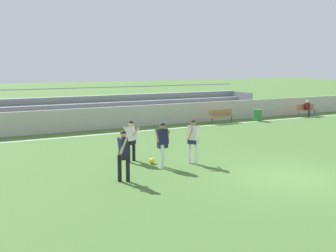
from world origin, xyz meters
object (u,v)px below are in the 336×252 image
spectator_seated (307,107)px  player_dark_on_ball (163,141)px  bench_near_bin (306,109)px  bleacher_stand (94,109)px  soccer_ball (152,161)px  player_white_wide_left (131,137)px  player_white_pressing_high (193,138)px  trash_bin (257,115)px  bench_centre_sideline (221,115)px  player_dark_dropping_back (123,151)px

spectator_seated → player_dark_on_ball: size_ratio=0.73×
bench_near_bin → player_dark_on_ball: 18.47m
bleacher_stand → soccer_ball: size_ratio=107.68×
bench_near_bin → soccer_ball: (-16.46, -7.79, -0.44)m
player_white_wide_left → player_dark_on_ball: (0.63, -1.44, 0.04)m
player_white_pressing_high → player_white_wide_left: 2.41m
spectator_seated → player_white_pressing_high: player_white_pressing_high is taller
bleacher_stand → trash_bin: size_ratio=30.22×
player_white_pressing_high → player_dark_on_ball: size_ratio=1.02×
spectator_seated → trash_bin: bearing=-178.8°
spectator_seated → bench_near_bin: bearing=90.0°
trash_bin → soccer_ball: (-11.66, -7.57, -0.28)m
player_white_wide_left → bench_centre_sideline: bearing=37.0°
bleacher_stand → bench_centre_sideline: size_ratio=13.16×
bench_near_bin → player_dark_on_ball: (-16.38, -8.51, 0.44)m
player_dark_on_ball → player_white_pressing_high: bearing=-0.7°
player_white_pressing_high → soccer_ball: bearing=151.9°
bench_centre_sideline → trash_bin: bench_centre_sideline is taller
player_white_wide_left → player_dark_dropping_back: size_ratio=0.96×
player_white_pressing_high → bench_near_bin: bearing=29.5°
soccer_ball → player_white_wide_left: bearing=127.6°
trash_bin → player_dark_on_ball: (-11.58, -8.29, 0.60)m
player_white_pressing_high → player_white_wide_left: player_white_pressing_high is taller
trash_bin → spectator_seated: bearing=1.2°
bleacher_stand → bench_centre_sideline: bearing=-26.3°
bleacher_stand → bench_near_bin: bleacher_stand is taller
trash_bin → player_white_pressing_high: player_white_pressing_high is taller
player_white_pressing_high → player_dark_on_ball: bearing=179.3°
bench_centre_sideline → player_white_pressing_high: player_white_pressing_high is taller
spectator_seated → player_dark_dropping_back: 20.64m
player_dark_dropping_back → player_white_pressing_high: bearing=17.6°
player_dark_on_ball → soccer_ball: (-0.07, 0.72, -0.88)m
player_dark_on_ball → bench_near_bin: bearing=27.4°
bleacher_stand → spectator_seated: bearing=-14.1°
bench_centre_sideline → spectator_seated: 7.61m
bench_centre_sideline → trash_bin: size_ratio=2.30×
bleacher_stand → player_dark_on_ball: 12.23m
player_dark_on_ball → soccer_ball: size_ratio=7.56×
soccer_ball → player_dark_on_ball: bearing=-84.1°
player_white_pressing_high → trash_bin: bearing=38.9°
trash_bin → player_dark_on_ball: bearing=-144.4°
trash_bin → player_dark_dropping_back: bearing=-145.4°
spectator_seated → player_white_pressing_high: 17.27m
bench_centre_sideline → spectator_seated: bearing=-0.9°
bench_centre_sideline → spectator_seated: size_ratio=1.49×
bleacher_stand → trash_bin: bearing=-20.8°
bleacher_stand → player_dark_dropping_back: (-3.39, -13.19, 0.05)m
soccer_ball → bleacher_stand: bearing=82.5°
spectator_seated → player_white_pressing_high: (-15.08, -8.41, 0.31)m
player_white_pressing_high → bleacher_stand: bearing=89.4°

